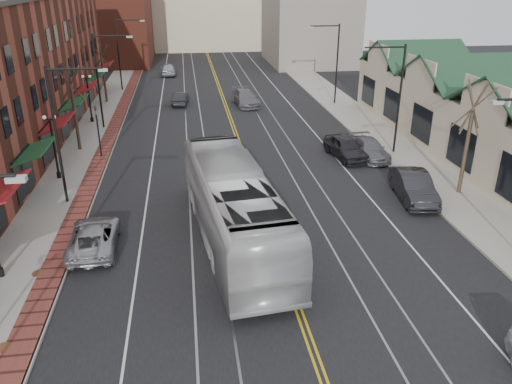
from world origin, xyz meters
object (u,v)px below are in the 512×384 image
object	(u,v)px
transit_bus	(234,207)
parked_car_d	(346,147)
parked_suv	(94,237)
parked_car_c	(370,149)
parked_car_b	(414,186)

from	to	relation	value
transit_bus	parked_car_d	size ratio (longest dim) A/B	2.91
parked_suv	parked_car_c	size ratio (longest dim) A/B	1.04
transit_bus	parked_car_c	xyz separation A→B (m)	(11.30, 11.32, -1.27)
parked_car_b	parked_car_d	size ratio (longest dim) A/B	1.06
parked_car_c	transit_bus	bearing A→B (deg)	-137.47
parked_car_d	parked_car_c	bearing A→B (deg)	-14.00
transit_bus	parked_suv	bearing A→B (deg)	-7.71
parked_car_b	parked_car_c	bearing A→B (deg)	97.18
parked_suv	parked_car_c	world-z (taller)	parked_car_c
transit_bus	parked_suv	size ratio (longest dim) A/B	2.85
transit_bus	parked_car_d	world-z (taller)	transit_bus
parked_suv	parked_car_c	xyz separation A→B (m)	(18.32, 11.13, 0.00)
transit_bus	parked_car_b	size ratio (longest dim) A/B	2.74
parked_car_d	transit_bus	bearing A→B (deg)	-137.51
transit_bus	parked_suv	xyz separation A→B (m)	(-7.02, 0.19, -1.27)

